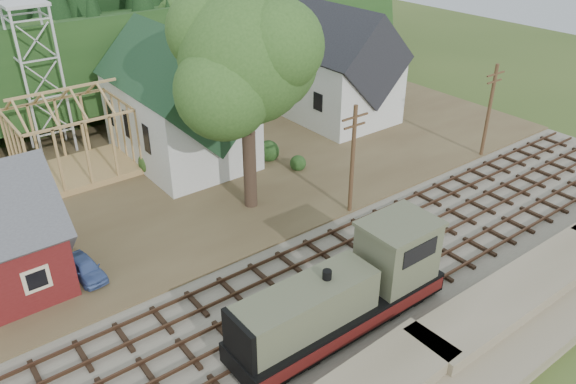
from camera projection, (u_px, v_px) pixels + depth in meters
ground at (321, 290)px, 31.79m from camera, size 140.00×140.00×0.00m
embankment at (441, 384)px, 25.88m from camera, size 64.00×5.00×1.60m
railroad_bed at (321, 289)px, 31.75m from camera, size 64.00×11.00×0.16m
village_flat at (173, 173)px, 44.21m from camera, size 64.00×26.00×0.30m
hillside at (71, 95)px, 60.95m from camera, size 70.00×28.96×12.74m
ridge at (29, 62)px, 72.06m from camera, size 80.00×20.00×12.00m
church at (180, 102)px, 44.01m from camera, size 8.40×15.17×13.00m
farmhouse at (338, 71)px, 52.20m from camera, size 8.40×10.80×10.60m
timber_frame at (73, 140)px, 42.29m from camera, size 8.20×6.20×6.99m
lattice_tower at (30, 34)px, 43.18m from camera, size 3.20×3.20×12.12m
big_tree at (247, 66)px, 34.99m from camera, size 10.90×8.40×14.70m
telegraph_pole_near at (353, 159)px, 37.06m from camera, size 2.20×0.28×8.00m
telegraph_pole_far at (489, 110)px, 45.04m from camera, size 2.20×0.28×8.00m
locomotive at (348, 293)px, 28.21m from camera, size 12.30×3.08×4.91m
car_blue at (86, 268)px, 32.16m from camera, size 1.67×3.56×1.18m
car_red at (346, 105)px, 55.64m from camera, size 4.19×1.97×1.16m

